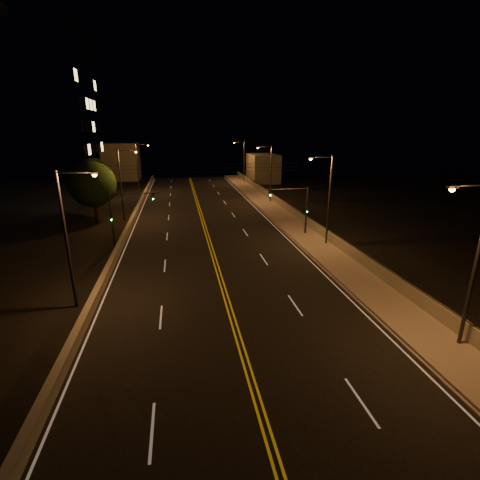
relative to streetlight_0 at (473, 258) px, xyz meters
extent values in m
plane|color=black|center=(-11.52, -4.29, -5.29)|extent=(160.00, 160.00, 0.00)
cube|color=black|center=(-11.52, 15.71, -5.28)|extent=(18.00, 120.00, 0.02)
cube|color=gray|center=(-0.72, 15.71, -5.14)|extent=(3.60, 120.00, 0.30)
cube|color=gray|center=(-2.59, 15.71, -5.21)|extent=(0.14, 120.00, 0.15)
cube|color=gray|center=(0.93, 15.71, -4.49)|extent=(0.30, 120.00, 1.00)
cube|color=gray|center=(-20.58, 15.71, -4.92)|extent=(0.45, 120.00, 0.73)
cube|color=gray|center=(4.98, 65.10, -2.17)|extent=(6.00, 10.00, 6.25)
cube|color=gray|center=(-27.52, 74.42, -1.00)|extent=(8.00, 8.00, 8.58)
cylinder|color=black|center=(0.93, 15.71, -3.96)|extent=(0.06, 120.00, 0.06)
cube|color=silver|center=(-20.12, 15.71, -5.27)|extent=(0.12, 116.00, 0.00)
cube|color=silver|center=(-2.92, 15.71, -5.27)|extent=(0.12, 116.00, 0.00)
cube|color=gold|center=(-11.67, 15.71, -5.27)|extent=(0.12, 116.00, 0.00)
cube|color=gold|center=(-11.37, 15.71, -5.27)|extent=(0.12, 116.00, 0.00)
cube|color=silver|center=(-16.02, -2.79, -5.27)|extent=(0.12, 3.00, 0.00)
cube|color=silver|center=(-16.02, 6.21, -5.27)|extent=(0.12, 3.00, 0.00)
cube|color=silver|center=(-16.02, 15.21, -5.27)|extent=(0.12, 3.00, 0.00)
cube|color=silver|center=(-16.02, 24.21, -5.27)|extent=(0.12, 3.00, 0.00)
cube|color=silver|center=(-16.02, 33.21, -5.27)|extent=(0.12, 3.00, 0.00)
cube|color=silver|center=(-16.02, 42.21, -5.27)|extent=(0.12, 3.00, 0.00)
cube|color=silver|center=(-16.02, 51.21, -5.27)|extent=(0.12, 3.00, 0.00)
cube|color=silver|center=(-16.02, 60.21, -5.27)|extent=(0.12, 3.00, 0.00)
cube|color=silver|center=(-16.02, 69.21, -5.27)|extent=(0.12, 3.00, 0.00)
cube|color=silver|center=(-7.02, -2.79, -5.27)|extent=(0.12, 3.00, 0.00)
cube|color=silver|center=(-7.02, 6.21, -5.27)|extent=(0.12, 3.00, 0.00)
cube|color=silver|center=(-7.02, 15.21, -5.27)|extent=(0.12, 3.00, 0.00)
cube|color=silver|center=(-7.02, 24.21, -5.27)|extent=(0.12, 3.00, 0.00)
cube|color=silver|center=(-7.02, 33.21, -5.27)|extent=(0.12, 3.00, 0.00)
cube|color=silver|center=(-7.02, 42.21, -5.27)|extent=(0.12, 3.00, 0.00)
cube|color=silver|center=(-7.02, 51.21, -5.27)|extent=(0.12, 3.00, 0.00)
cube|color=silver|center=(-7.02, 60.21, -5.27)|extent=(0.12, 3.00, 0.00)
cube|color=silver|center=(-7.02, 69.21, -5.27)|extent=(0.12, 3.00, 0.00)
cylinder|color=#2D2D33|center=(0.28, 0.00, -0.71)|extent=(0.20, 0.20, 9.16)
cylinder|color=#2D2D33|center=(-0.82, 0.00, 3.72)|extent=(2.20, 0.12, 0.12)
cube|color=#2D2D33|center=(-1.92, 0.00, 3.65)|extent=(0.50, 0.25, 0.14)
sphere|color=#FF9E2D|center=(-1.92, 0.00, 3.55)|extent=(0.28, 0.28, 0.28)
cylinder|color=#2D2D33|center=(0.28, 17.96, -0.71)|extent=(0.20, 0.20, 9.16)
cylinder|color=#2D2D33|center=(-0.82, 17.96, 3.72)|extent=(2.20, 0.12, 0.12)
cube|color=#2D2D33|center=(-1.92, 17.96, 3.65)|extent=(0.50, 0.25, 0.14)
sphere|color=#FF9E2D|center=(-1.92, 17.96, 3.55)|extent=(0.28, 0.28, 0.28)
cylinder|color=#2D2D33|center=(0.28, 40.49, -0.71)|extent=(0.20, 0.20, 9.16)
cylinder|color=#2D2D33|center=(-0.82, 40.49, 3.72)|extent=(2.20, 0.12, 0.12)
cube|color=#2D2D33|center=(-1.92, 40.49, 3.65)|extent=(0.50, 0.25, 0.14)
sphere|color=#FF9E2D|center=(-1.92, 40.49, 3.55)|extent=(0.28, 0.28, 0.28)
cylinder|color=#2D2D33|center=(0.28, 63.61, -0.71)|extent=(0.20, 0.20, 9.16)
cylinder|color=#2D2D33|center=(-0.82, 63.61, 3.72)|extent=(2.20, 0.12, 0.12)
cube|color=#2D2D33|center=(-1.92, 63.61, 3.65)|extent=(0.50, 0.25, 0.14)
sphere|color=#FF9E2D|center=(-1.92, 63.61, 3.55)|extent=(0.28, 0.28, 0.28)
cylinder|color=#2D2D33|center=(-21.72, 8.68, -0.71)|extent=(0.20, 0.20, 9.16)
cylinder|color=#2D2D33|center=(-20.62, 8.68, 3.72)|extent=(2.20, 0.12, 0.12)
cube|color=#2D2D33|center=(-19.52, 8.68, 3.65)|extent=(0.50, 0.25, 0.14)
sphere|color=#FF9E2D|center=(-19.52, 8.68, 3.55)|extent=(0.28, 0.28, 0.28)
cylinder|color=#2D2D33|center=(-21.72, 32.51, -0.71)|extent=(0.20, 0.20, 9.16)
cylinder|color=#2D2D33|center=(-20.62, 32.51, 3.72)|extent=(2.20, 0.12, 0.12)
cube|color=#2D2D33|center=(-19.52, 32.51, 3.65)|extent=(0.50, 0.25, 0.14)
sphere|color=#FF9E2D|center=(-19.52, 32.51, 3.55)|extent=(0.28, 0.28, 0.28)
cylinder|color=#2D2D33|center=(-21.72, 53.01, -0.71)|extent=(0.20, 0.20, 9.16)
cylinder|color=#2D2D33|center=(-20.62, 53.01, 3.72)|extent=(2.20, 0.12, 0.12)
cube|color=#2D2D33|center=(-19.52, 53.01, 3.65)|extent=(0.50, 0.25, 0.14)
sphere|color=#FF9E2D|center=(-19.52, 53.01, 3.55)|extent=(0.28, 0.28, 0.28)
cylinder|color=#2D2D33|center=(-0.52, 21.90, -2.50)|extent=(0.18, 0.18, 5.58)
cylinder|color=#2D2D33|center=(-3.02, 21.90, 0.09)|extent=(5.00, 0.10, 0.10)
cube|color=black|center=(-4.77, 21.90, -0.26)|extent=(0.28, 0.18, 0.80)
sphere|color=#19FF4C|center=(-4.77, 21.79, -0.51)|extent=(0.14, 0.14, 0.14)
cube|color=black|center=(-0.52, 21.75, -2.29)|extent=(0.22, 0.14, 0.55)
cylinder|color=#2D2D33|center=(-21.32, 21.90, -2.50)|extent=(0.18, 0.18, 5.58)
cylinder|color=#2D2D33|center=(-18.82, 21.90, 0.09)|extent=(5.00, 0.10, 0.10)
cube|color=black|center=(-17.07, 21.90, -0.26)|extent=(0.28, 0.18, 0.80)
sphere|color=#19FF4C|center=(-17.07, 21.79, -0.51)|extent=(0.14, 0.14, 0.14)
cube|color=black|center=(-21.32, 21.75, -2.29)|extent=(0.22, 0.14, 0.55)
cylinder|color=black|center=(-11.52, 25.21, 1.71)|extent=(22.00, 0.03, 0.03)
cylinder|color=black|center=(-11.52, 25.21, 2.11)|extent=(22.00, 0.03, 0.03)
cylinder|color=black|center=(-11.52, 25.21, 2.51)|extent=(22.00, 0.03, 0.03)
cube|color=gray|center=(-39.46, 46.88, 8.36)|extent=(24.00, 15.00, 27.29)
cylinder|color=black|center=(-25.12, 32.27, -3.91)|extent=(0.36, 0.36, 2.75)
sphere|color=black|center=(-25.12, 32.27, -0.31)|extent=(5.82, 5.82, 5.82)
cylinder|color=black|center=(-26.81, 41.08, -3.97)|extent=(0.36, 0.36, 2.64)
sphere|color=black|center=(-26.81, 41.08, -0.52)|extent=(5.57, 5.57, 5.57)
camera|label=1|loc=(-14.47, -14.13, 6.17)|focal=26.00mm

